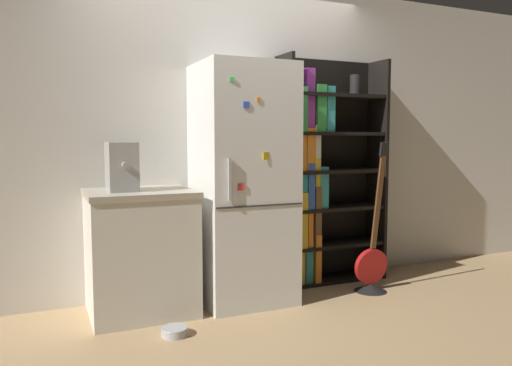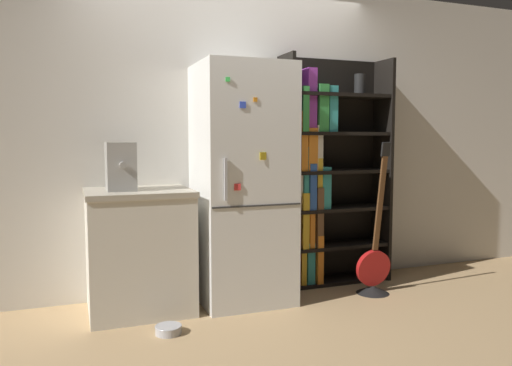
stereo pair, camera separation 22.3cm
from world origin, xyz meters
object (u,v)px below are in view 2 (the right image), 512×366
guitar (374,272)px  pet_bowl (168,329)px  refrigerator (242,184)px  bookshelf (319,176)px  espresso_machine (121,166)px

guitar → pet_bowl: bearing=-171.5°
refrigerator → guitar: 1.32m
refrigerator → pet_bowl: bearing=-143.6°
refrigerator → guitar: refrigerator is taller
refrigerator → guitar: (1.06, -0.25, -0.74)m
bookshelf → guitar: bearing=-58.7°
bookshelf → guitar: 0.93m
bookshelf → pet_bowl: bearing=-154.2°
espresso_machine → guitar: bearing=-7.6°
bookshelf → espresso_machine: bookshelf is taller
pet_bowl → bookshelf: bearing=25.8°
guitar → refrigerator: bearing=166.9°
espresso_machine → refrigerator: bearing=-1.1°
refrigerator → espresso_machine: size_ratio=5.33×
espresso_machine → pet_bowl: bearing=-66.3°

